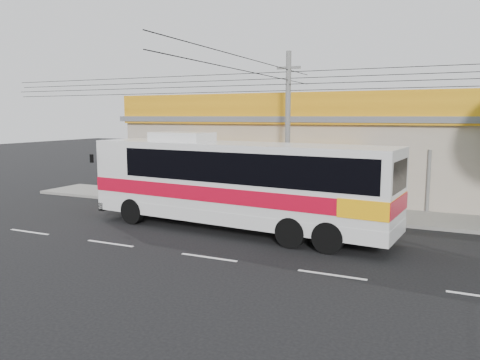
% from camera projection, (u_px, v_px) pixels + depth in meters
% --- Properties ---
extents(ground, '(120.00, 120.00, 0.00)m').
position_uv_depth(ground, '(241.00, 239.00, 17.29)').
color(ground, black).
rests_on(ground, ground).
extents(sidewalk, '(30.00, 3.20, 0.15)m').
position_uv_depth(sidewalk, '(292.00, 208.00, 22.69)').
color(sidewalk, slate).
rests_on(sidewalk, ground).
extents(lane_markings, '(50.00, 0.12, 0.01)m').
position_uv_depth(lane_markings, '(209.00, 258.00, 15.04)').
color(lane_markings, silver).
rests_on(lane_markings, ground).
extents(storefront_building, '(22.60, 9.20, 5.70)m').
position_uv_depth(storefront_building, '(323.00, 154.00, 27.38)').
color(storefront_building, '#A79B87').
rests_on(storefront_building, ground).
extents(coach_bus, '(12.69, 3.85, 3.85)m').
position_uv_depth(coach_bus, '(240.00, 180.00, 18.24)').
color(coach_bus, silver).
rests_on(coach_bus, ground).
extents(motorbike_red, '(1.98, 1.08, 0.99)m').
position_uv_depth(motorbike_red, '(129.00, 188.00, 25.32)').
color(motorbike_red, maroon).
rests_on(motorbike_red, sidewalk).
extents(motorbike_dark, '(1.99, 1.25, 1.16)m').
position_uv_depth(motorbike_dark, '(126.00, 186.00, 25.65)').
color(motorbike_dark, black).
rests_on(motorbike_dark, sidewalk).
extents(utility_pole, '(34.00, 14.00, 7.45)m').
position_uv_depth(utility_pole, '(288.00, 80.00, 21.35)').
color(utility_pole, slate).
rests_on(utility_pole, ground).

